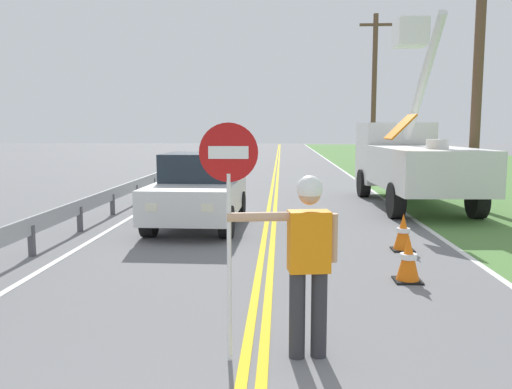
{
  "coord_description": "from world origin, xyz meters",
  "views": [
    {
      "loc": [
        0.26,
        -1.8,
        2.27
      ],
      "look_at": [
        -0.15,
        6.79,
        1.2
      ],
      "focal_mm": 37.17,
      "sensor_mm": 36.0,
      "label": 1
    }
  ],
  "objects_px": {
    "utility_pole_near": "(479,53)",
    "traffic_cone_lead": "(408,259)",
    "flagger_worker": "(308,255)",
    "traffic_cone_mid": "(403,233)",
    "utility_pole_mid": "(374,89)",
    "utility_bucket_truck": "(410,157)",
    "oncoming_sedan_nearest": "(199,191)",
    "stop_sign_paddle": "(229,188)"
  },
  "relations": [
    {
      "from": "utility_pole_near",
      "to": "traffic_cone_lead",
      "type": "relative_size",
      "value": 11.88
    },
    {
      "from": "flagger_worker",
      "to": "traffic_cone_mid",
      "type": "relative_size",
      "value": 2.61
    },
    {
      "from": "utility_pole_mid",
      "to": "traffic_cone_lead",
      "type": "distance_m",
      "value": 23.63
    },
    {
      "from": "utility_bucket_truck",
      "to": "traffic_cone_mid",
      "type": "bearing_deg",
      "value": -104.15
    },
    {
      "from": "oncoming_sedan_nearest",
      "to": "flagger_worker",
      "type": "bearing_deg",
      "value": -72.86
    },
    {
      "from": "utility_bucket_truck",
      "to": "traffic_cone_lead",
      "type": "distance_m",
      "value": 8.54
    },
    {
      "from": "stop_sign_paddle",
      "to": "utility_pole_near",
      "type": "xyz_separation_m",
      "value": [
        5.96,
        10.35,
        2.63
      ]
    },
    {
      "from": "utility_bucket_truck",
      "to": "utility_pole_mid",
      "type": "xyz_separation_m",
      "value": [
        1.39,
        14.77,
        3.09
      ]
    },
    {
      "from": "flagger_worker",
      "to": "utility_pole_near",
      "type": "distance_m",
      "value": 11.95
    },
    {
      "from": "stop_sign_paddle",
      "to": "traffic_cone_mid",
      "type": "relative_size",
      "value": 3.33
    },
    {
      "from": "traffic_cone_mid",
      "to": "oncoming_sedan_nearest",
      "type": "bearing_deg",
      "value": 151.12
    },
    {
      "from": "stop_sign_paddle",
      "to": "oncoming_sedan_nearest",
      "type": "bearing_deg",
      "value": 101.19
    },
    {
      "from": "flagger_worker",
      "to": "utility_pole_mid",
      "type": "distance_m",
      "value": 26.44
    },
    {
      "from": "flagger_worker",
      "to": "utility_pole_near",
      "type": "relative_size",
      "value": 0.22
    },
    {
      "from": "utility_bucket_truck",
      "to": "oncoming_sedan_nearest",
      "type": "bearing_deg",
      "value": -146.11
    },
    {
      "from": "flagger_worker",
      "to": "stop_sign_paddle",
      "type": "relative_size",
      "value": 0.78
    },
    {
      "from": "utility_bucket_truck",
      "to": "oncoming_sedan_nearest",
      "type": "height_order",
      "value": "utility_bucket_truck"
    },
    {
      "from": "flagger_worker",
      "to": "traffic_cone_lead",
      "type": "relative_size",
      "value": 2.61
    },
    {
      "from": "oncoming_sedan_nearest",
      "to": "traffic_cone_lead",
      "type": "relative_size",
      "value": 5.93
    },
    {
      "from": "traffic_cone_mid",
      "to": "utility_pole_near",
      "type": "bearing_deg",
      "value": 59.89
    },
    {
      "from": "utility_pole_near",
      "to": "traffic_cone_mid",
      "type": "height_order",
      "value": "utility_pole_near"
    },
    {
      "from": "oncoming_sedan_nearest",
      "to": "utility_pole_near",
      "type": "relative_size",
      "value": 0.5
    },
    {
      "from": "traffic_cone_mid",
      "to": "traffic_cone_lead",
      "type": "bearing_deg",
      "value": -100.67
    },
    {
      "from": "flagger_worker",
      "to": "oncoming_sedan_nearest",
      "type": "bearing_deg",
      "value": 107.14
    },
    {
      "from": "flagger_worker",
      "to": "utility_pole_near",
      "type": "xyz_separation_m",
      "value": [
        5.2,
        10.24,
        3.3
      ]
    },
    {
      "from": "utility_pole_mid",
      "to": "traffic_cone_lead",
      "type": "relative_size",
      "value": 12.34
    },
    {
      "from": "oncoming_sedan_nearest",
      "to": "utility_pole_near",
      "type": "height_order",
      "value": "utility_pole_near"
    },
    {
      "from": "stop_sign_paddle",
      "to": "utility_pole_mid",
      "type": "relative_size",
      "value": 0.27
    },
    {
      "from": "utility_bucket_truck",
      "to": "traffic_cone_lead",
      "type": "height_order",
      "value": "utility_bucket_truck"
    },
    {
      "from": "flagger_worker",
      "to": "utility_pole_mid",
      "type": "xyz_separation_m",
      "value": [
        4.98,
        25.73,
        3.46
      ]
    },
    {
      "from": "utility_bucket_truck",
      "to": "utility_pole_near",
      "type": "relative_size",
      "value": 0.83
    },
    {
      "from": "oncoming_sedan_nearest",
      "to": "stop_sign_paddle",
      "type": "bearing_deg",
      "value": -78.81
    },
    {
      "from": "flagger_worker",
      "to": "utility_bucket_truck",
      "type": "height_order",
      "value": "utility_bucket_truck"
    },
    {
      "from": "flagger_worker",
      "to": "traffic_cone_mid",
      "type": "height_order",
      "value": "flagger_worker"
    },
    {
      "from": "flagger_worker",
      "to": "traffic_cone_mid",
      "type": "xyz_separation_m",
      "value": [
        2.02,
        4.76,
        -0.71
      ]
    },
    {
      "from": "flagger_worker",
      "to": "stop_sign_paddle",
      "type": "xyz_separation_m",
      "value": [
        -0.76,
        -0.11,
        0.66
      ]
    },
    {
      "from": "flagger_worker",
      "to": "utility_bucket_truck",
      "type": "xyz_separation_m",
      "value": [
        3.58,
        10.96,
        0.37
      ]
    },
    {
      "from": "oncoming_sedan_nearest",
      "to": "traffic_cone_lead",
      "type": "xyz_separation_m",
      "value": [
        3.82,
        -4.37,
        -0.5
      ]
    },
    {
      "from": "utility_pole_mid",
      "to": "utility_bucket_truck",
      "type": "bearing_deg",
      "value": -95.38
    },
    {
      "from": "traffic_cone_lead",
      "to": "utility_bucket_truck",
      "type": "bearing_deg",
      "value": 76.71
    },
    {
      "from": "flagger_worker",
      "to": "oncoming_sedan_nearest",
      "type": "height_order",
      "value": "flagger_worker"
    },
    {
      "from": "utility_pole_mid",
      "to": "stop_sign_paddle",
      "type": "bearing_deg",
      "value": -102.52
    }
  ]
}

